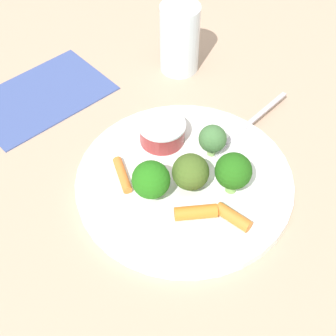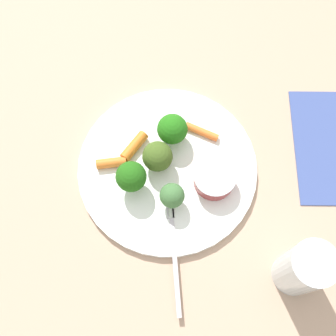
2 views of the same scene
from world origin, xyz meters
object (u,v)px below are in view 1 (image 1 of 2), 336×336
(fork, at_px, (249,124))
(drinking_glass, at_px, (180,39))
(broccoli_floret_1, at_px, (213,140))
(carrot_stick_1, at_px, (122,175))
(broccoli_floret_0, at_px, (191,172))
(broccoli_floret_3, at_px, (233,171))
(carrot_stick_2, at_px, (233,217))
(plate, at_px, (184,181))
(napkin, at_px, (41,96))
(carrot_stick_0, at_px, (196,212))
(sauce_cup, at_px, (162,132))
(broccoli_floret_2, at_px, (151,180))

(fork, xyz_separation_m, drinking_glass, (-0.05, -0.16, 0.04))
(broccoli_floret_1, xyz_separation_m, carrot_stick_1, (0.11, -0.06, -0.02))
(drinking_glass, bearing_deg, broccoli_floret_0, 42.56)
(broccoli_floret_3, bearing_deg, drinking_glass, -126.49)
(carrot_stick_2, bearing_deg, broccoli_floret_3, -141.26)
(plate, height_order, napkin, plate)
(broccoli_floret_3, xyz_separation_m, napkin, (0.03, -0.33, -0.05))
(plate, bearing_deg, broccoli_floret_0, 64.56)
(plate, distance_m, carrot_stick_0, 0.06)
(broccoli_floret_3, height_order, carrot_stick_0, broccoli_floret_3)
(broccoli_floret_0, xyz_separation_m, carrot_stick_2, (0.01, 0.07, -0.02))
(plate, height_order, carrot_stick_1, carrot_stick_1)
(plate, distance_m, carrot_stick_1, 0.08)
(sauce_cup, bearing_deg, broccoli_floret_1, 108.45)
(carrot_stick_2, height_order, drinking_glass, drinking_glass)
(broccoli_floret_2, xyz_separation_m, fork, (-0.18, 0.02, -0.03))
(plate, bearing_deg, drinking_glass, -138.82)
(broccoli_floret_2, height_order, carrot_stick_2, broccoli_floret_2)
(carrot_stick_1, height_order, drinking_glass, drinking_glass)
(sauce_cup, height_order, carrot_stick_1, sauce_cup)
(broccoli_floret_3, relative_size, carrot_stick_0, 1.16)
(broccoli_floret_0, distance_m, broccoli_floret_2, 0.05)
(carrot_stick_0, height_order, napkin, carrot_stick_0)
(carrot_stick_1, relative_size, drinking_glass, 0.50)
(broccoli_floret_3, bearing_deg, sauce_cup, -94.94)
(broccoli_floret_1, height_order, broccoli_floret_2, broccoli_floret_2)
(broccoli_floret_2, xyz_separation_m, drinking_glass, (-0.23, -0.14, 0.01))
(sauce_cup, relative_size, broccoli_floret_1, 1.35)
(sauce_cup, bearing_deg, broccoli_floret_0, 63.47)
(carrot_stick_1, bearing_deg, broccoli_floret_2, 92.70)
(plate, bearing_deg, napkin, -88.46)
(carrot_stick_0, bearing_deg, broccoli_floret_1, -153.64)
(broccoli_floret_0, xyz_separation_m, broccoli_floret_2, (0.04, -0.03, 0.00))
(plate, xyz_separation_m, broccoli_floret_3, (-0.02, 0.06, 0.04))
(sauce_cup, height_order, carrot_stick_2, sauce_cup)
(broccoli_floret_2, distance_m, carrot_stick_1, 0.05)
(fork, bearing_deg, sauce_cup, -35.79)
(broccoli_floret_2, xyz_separation_m, broccoli_floret_3, (-0.07, 0.07, 0.00))
(broccoli_floret_1, relative_size, napkin, 0.24)
(carrot_stick_1, xyz_separation_m, napkin, (-0.04, -0.21, -0.02))
(broccoli_floret_3, distance_m, fork, 0.13)
(broccoli_floret_1, xyz_separation_m, carrot_stick_0, (0.09, 0.05, -0.02))
(broccoli_floret_0, relative_size, drinking_glass, 0.48)
(broccoli_floret_3, distance_m, napkin, 0.33)
(plate, relative_size, drinking_glass, 2.55)
(drinking_glass, bearing_deg, fork, 74.05)
(broccoli_floret_2, relative_size, fork, 0.32)
(broccoli_floret_2, bearing_deg, broccoli_floret_1, 172.02)
(broccoli_floret_1, bearing_deg, plate, -1.27)
(broccoli_floret_2, bearing_deg, napkin, -98.91)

